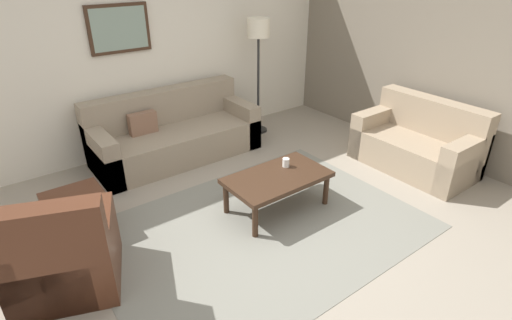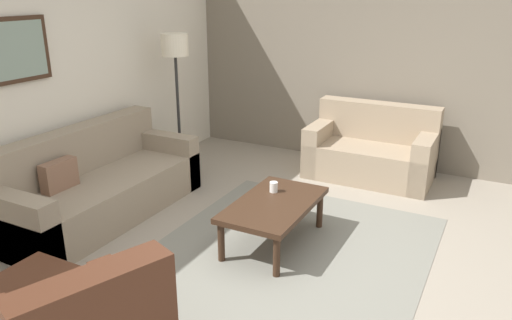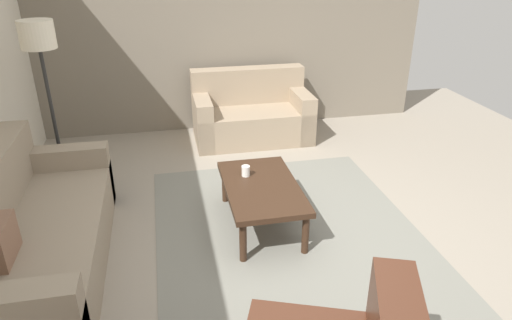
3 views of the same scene
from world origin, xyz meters
name	(u,v)px [view 3 (image 3 of 3)]	position (x,y,z in m)	size (l,w,h in m)	color
ground_plane	(294,244)	(0.00, 0.00, 0.00)	(8.00, 8.00, 0.00)	gray
stone_feature_panel	(233,23)	(3.00, 0.00, 1.40)	(0.12, 5.20, 2.80)	slate
area_rug	(294,244)	(0.00, 0.00, 0.00)	(3.18, 2.31, 0.01)	gray
couch_main	(26,240)	(0.07, 2.10, 0.30)	(2.20, 0.91, 0.88)	gray
couch_loveseat	(251,115)	(2.48, -0.12, 0.30)	(0.83, 1.48, 0.88)	gray
coffee_table	(262,190)	(0.36, 0.20, 0.36)	(1.10, 0.64, 0.41)	#382316
cup	(246,171)	(0.57, 0.31, 0.46)	(0.08, 0.08, 0.10)	white
lamp_standing	(41,53)	(1.52, 2.07, 1.41)	(0.32, 0.32, 1.71)	black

